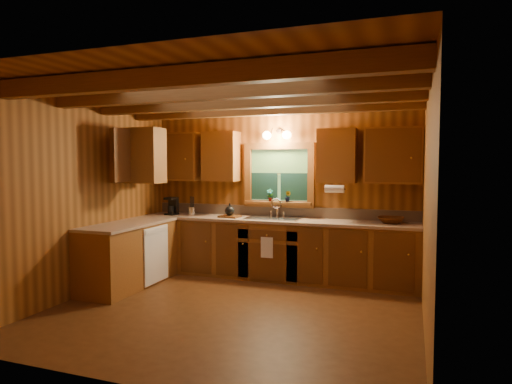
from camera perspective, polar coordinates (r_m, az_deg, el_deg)
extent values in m
plane|color=#522E14|center=(5.37, -2.97, -15.05)|extent=(4.20, 4.20, 0.00)
plane|color=brown|center=(5.16, -3.06, 13.43)|extent=(4.20, 4.20, 0.00)
plane|color=brown|center=(6.89, 3.07, 0.13)|extent=(4.20, 0.00, 4.20)
plane|color=brown|center=(3.44, -15.31, -3.51)|extent=(4.20, 0.00, 4.20)
plane|color=brown|center=(6.22, -21.17, -0.49)|extent=(0.00, 3.80, 3.80)
plane|color=brown|center=(4.72, 21.26, -1.73)|extent=(0.00, 3.80, 3.80)
cube|color=brown|center=(4.08, -9.78, 14.45)|extent=(4.20, 0.14, 0.18)
cube|color=brown|center=(4.78, -4.95, 12.88)|extent=(4.20, 0.14, 0.18)
cube|color=brown|center=(5.51, -1.42, 11.65)|extent=(4.20, 0.14, 0.18)
cube|color=brown|center=(6.26, 1.25, 10.69)|extent=(4.20, 0.14, 0.18)
cube|color=brown|center=(6.71, 2.28, -7.46)|extent=(4.20, 0.62, 0.86)
cube|color=brown|center=(6.52, -16.13, -7.93)|extent=(0.62, 1.60, 0.86)
cube|color=tan|center=(6.64, 2.29, -3.64)|extent=(4.20, 0.66, 0.04)
cube|color=tan|center=(6.44, -16.12, -4.01)|extent=(0.64, 1.60, 0.04)
cube|color=#A0846B|center=(6.91, 3.03, -2.53)|extent=(4.20, 0.02, 0.16)
cube|color=white|center=(6.51, -12.78, -7.90)|extent=(0.02, 0.60, 0.80)
cube|color=brown|center=(7.40, -10.07, 4.50)|extent=(0.78, 0.34, 0.78)
cube|color=brown|center=(7.04, -4.53, 4.59)|extent=(0.55, 0.34, 0.78)
cube|color=brown|center=(6.51, 10.47, 4.62)|extent=(0.55, 0.34, 0.78)
cube|color=brown|center=(6.43, 17.36, 4.53)|extent=(0.78, 0.34, 0.78)
cube|color=brown|center=(6.64, -16.31, 4.52)|extent=(0.34, 1.10, 0.78)
cube|color=brown|center=(6.85, 2.99, 5.97)|extent=(1.12, 0.08, 0.10)
cube|color=brown|center=(6.87, 2.97, -1.55)|extent=(1.12, 0.08, 0.10)
cube|color=brown|center=(7.01, -1.02, 2.24)|extent=(0.10, 0.08, 0.80)
cube|color=brown|center=(6.72, 7.16, 2.15)|extent=(0.10, 0.08, 0.80)
cube|color=#436E2E|center=(6.88, 3.07, 2.21)|extent=(0.92, 0.01, 0.80)
cube|color=#10302B|center=(6.93, 1.11, 0.77)|extent=(0.42, 0.02, 0.42)
cube|color=#10302B|center=(6.80, 4.93, 0.70)|extent=(0.42, 0.02, 0.42)
cylinder|color=black|center=(6.85, 3.01, 2.37)|extent=(0.92, 0.01, 0.01)
cube|color=brown|center=(6.83, 2.87, -1.42)|extent=(1.06, 0.14, 0.04)
cylinder|color=black|center=(6.86, 3.00, 7.89)|extent=(0.08, 0.03, 0.08)
cylinder|color=black|center=(6.83, 2.04, 7.91)|extent=(0.09, 0.17, 0.08)
cylinder|color=black|center=(6.78, 3.67, 7.94)|extent=(0.09, 0.17, 0.08)
sphere|color=#FFE0A5|center=(6.79, 1.40, 7.34)|extent=(0.13, 0.13, 0.13)
sphere|color=#FFE0A5|center=(6.70, 4.03, 7.39)|extent=(0.13, 0.13, 0.13)
cylinder|color=white|center=(6.32, 10.13, 0.40)|extent=(0.27, 0.11, 0.11)
cube|color=white|center=(6.39, 1.41, -7.20)|extent=(0.18, 0.01, 0.30)
cube|color=silver|center=(6.64, 2.32, -3.42)|extent=(0.82, 0.48, 0.02)
cube|color=#262628|center=(6.71, 0.77, -3.91)|extent=(0.34, 0.40, 0.14)
cube|color=#262628|center=(6.60, 3.90, -4.04)|extent=(0.34, 0.40, 0.14)
cylinder|color=silver|center=(6.80, 2.77, -2.37)|extent=(0.04, 0.04, 0.22)
torus|color=silver|center=(6.74, 2.63, -1.49)|extent=(0.16, 0.02, 0.16)
cube|color=black|center=(7.27, -10.86, -2.81)|extent=(0.16, 0.20, 0.03)
cube|color=black|center=(7.31, -10.62, -1.69)|extent=(0.16, 0.07, 0.27)
cube|color=black|center=(7.23, -10.95, -0.83)|extent=(0.16, 0.18, 0.04)
cylinder|color=black|center=(7.24, -10.97, -2.23)|extent=(0.10, 0.10, 0.12)
cylinder|color=silver|center=(7.13, -8.32, -2.47)|extent=(0.11, 0.11, 0.13)
cylinder|color=black|center=(7.12, -8.47, -1.35)|extent=(0.03, 0.03, 0.20)
cylinder|color=black|center=(7.12, -8.33, -1.35)|extent=(0.01, 0.01, 0.20)
cylinder|color=black|center=(7.12, -8.19, -1.35)|extent=(0.03, 0.03, 0.20)
cylinder|color=black|center=(7.12, -8.09, -1.35)|extent=(0.04, 0.05, 0.20)
cube|color=#573012|center=(6.81, -3.43, -3.18)|extent=(0.33, 0.25, 0.03)
sphere|color=black|center=(6.80, -3.43, -2.44)|extent=(0.15, 0.15, 0.15)
cylinder|color=black|center=(6.79, -3.43, -1.65)|extent=(0.02, 0.02, 0.04)
imported|color=#48230C|center=(6.40, 17.05, -3.50)|extent=(0.37, 0.37, 0.09)
imported|color=#573012|center=(6.86, 1.82, -0.39)|extent=(0.12, 0.09, 0.20)
imported|color=#573012|center=(6.77, 4.15, -0.57)|extent=(0.11, 0.10, 0.17)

